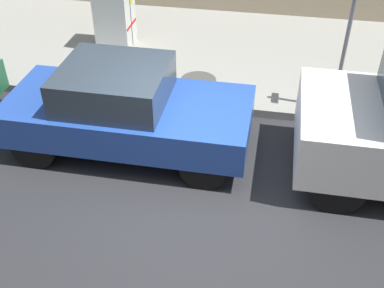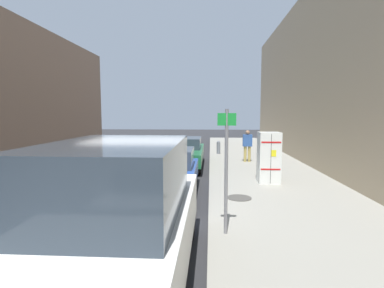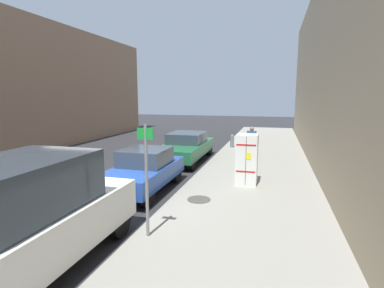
{
  "view_description": "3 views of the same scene",
  "coord_description": "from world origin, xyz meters",
  "px_view_note": "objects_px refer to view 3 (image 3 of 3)",
  "views": [
    {
      "loc": [
        5.4,
        0.96,
        4.82
      ],
      "look_at": [
        -0.04,
        -0.07,
        0.68
      ],
      "focal_mm": 45.0,
      "sensor_mm": 36.0,
      "label": 1
    },
    {
      "loc": [
        -1.97,
        7.93,
        2.56
      ],
      "look_at": [
        -1.25,
        -3.74,
        1.37
      ],
      "focal_mm": 28.0,
      "sensor_mm": 36.0,
      "label": 2
    },
    {
      "loc": [
        -4.91,
        7.84,
        3.24
      ],
      "look_at": [
        -1.42,
        -4.64,
        1.14
      ],
      "focal_mm": 28.0,
      "sensor_mm": 36.0,
      "label": 3
    }
  ],
  "objects_px": {
    "street_sign_post": "(146,175)",
    "pedestrian_walking_far": "(251,140)",
    "parked_hatchback_blue": "(144,170)",
    "fire_hydrant": "(232,141)",
    "parked_van_white": "(18,221)",
    "parked_sedan_green": "(186,146)",
    "discarded_refrigerator": "(247,159)"
  },
  "relations": [
    {
      "from": "street_sign_post",
      "to": "pedestrian_walking_far",
      "type": "xyz_separation_m",
      "value": [
        -1.52,
        -9.1,
        -0.5
      ]
    },
    {
      "from": "pedestrian_walking_far",
      "to": "parked_hatchback_blue",
      "type": "relative_size",
      "value": 0.41
    },
    {
      "from": "fire_hydrant",
      "to": "pedestrian_walking_far",
      "type": "xyz_separation_m",
      "value": [
        -1.36,
        2.87,
        0.5
      ]
    },
    {
      "from": "pedestrian_walking_far",
      "to": "parked_van_white",
      "type": "relative_size",
      "value": 0.31
    },
    {
      "from": "street_sign_post",
      "to": "parked_sedan_green",
      "type": "relative_size",
      "value": 0.53
    },
    {
      "from": "pedestrian_walking_far",
      "to": "parked_van_white",
      "type": "height_order",
      "value": "parked_van_white"
    },
    {
      "from": "discarded_refrigerator",
      "to": "street_sign_post",
      "type": "relative_size",
      "value": 0.71
    },
    {
      "from": "parked_sedan_green",
      "to": "parked_hatchback_blue",
      "type": "relative_size",
      "value": 1.23
    },
    {
      "from": "discarded_refrigerator",
      "to": "parked_hatchback_blue",
      "type": "bearing_deg",
      "value": 20.6
    },
    {
      "from": "fire_hydrant",
      "to": "pedestrian_walking_far",
      "type": "relative_size",
      "value": 0.5
    },
    {
      "from": "pedestrian_walking_far",
      "to": "parked_sedan_green",
      "type": "distance_m",
      "value": 3.26
    },
    {
      "from": "discarded_refrigerator",
      "to": "parked_van_white",
      "type": "bearing_deg",
      "value": 62.56
    },
    {
      "from": "pedestrian_walking_far",
      "to": "parked_sedan_green",
      "type": "bearing_deg",
      "value": -2.69
    },
    {
      "from": "discarded_refrigerator",
      "to": "pedestrian_walking_far",
      "type": "relative_size",
      "value": 1.12
    },
    {
      "from": "street_sign_post",
      "to": "parked_sedan_green",
      "type": "bearing_deg",
      "value": -78.99
    },
    {
      "from": "discarded_refrigerator",
      "to": "parked_hatchback_blue",
      "type": "height_order",
      "value": "discarded_refrigerator"
    },
    {
      "from": "discarded_refrigerator",
      "to": "street_sign_post",
      "type": "distance_m",
      "value": 4.94
    },
    {
      "from": "fire_hydrant",
      "to": "pedestrian_walking_far",
      "type": "distance_m",
      "value": 3.22
    },
    {
      "from": "discarded_refrigerator",
      "to": "pedestrian_walking_far",
      "type": "distance_m",
      "value": 4.51
    },
    {
      "from": "street_sign_post",
      "to": "parked_hatchback_blue",
      "type": "xyz_separation_m",
      "value": [
        1.62,
        -3.35,
        -0.82
      ]
    },
    {
      "from": "street_sign_post",
      "to": "parked_hatchback_blue",
      "type": "height_order",
      "value": "street_sign_post"
    },
    {
      "from": "street_sign_post",
      "to": "pedestrian_walking_far",
      "type": "relative_size",
      "value": 1.58
    },
    {
      "from": "pedestrian_walking_far",
      "to": "parked_hatchback_blue",
      "type": "bearing_deg",
      "value": 44.79
    },
    {
      "from": "street_sign_post",
      "to": "parked_sedan_green",
      "type": "height_order",
      "value": "street_sign_post"
    },
    {
      "from": "parked_sedan_green",
      "to": "pedestrian_walking_far",
      "type": "bearing_deg",
      "value": -166.12
    },
    {
      "from": "fire_hydrant",
      "to": "parked_sedan_green",
      "type": "bearing_deg",
      "value": 63.89
    },
    {
      "from": "street_sign_post",
      "to": "pedestrian_walking_far",
      "type": "height_order",
      "value": "street_sign_post"
    },
    {
      "from": "parked_hatchback_blue",
      "to": "parked_van_white",
      "type": "relative_size",
      "value": 0.76
    },
    {
      "from": "pedestrian_walking_far",
      "to": "fire_hydrant",
      "type": "bearing_deg",
      "value": -81.31
    },
    {
      "from": "parked_hatchback_blue",
      "to": "parked_van_white",
      "type": "xyz_separation_m",
      "value": [
        0.0,
        5.17,
        0.35
      ]
    },
    {
      "from": "parked_van_white",
      "to": "fire_hydrant",
      "type": "bearing_deg",
      "value": -97.39
    },
    {
      "from": "street_sign_post",
      "to": "parked_hatchback_blue",
      "type": "distance_m",
      "value": 3.81
    }
  ]
}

